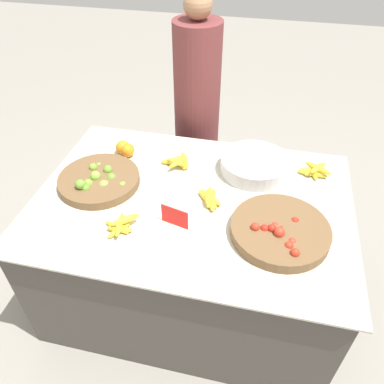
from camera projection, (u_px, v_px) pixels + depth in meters
ground_plane at (192, 287)px, 2.44m from camera, size 12.00×12.00×0.00m
market_table at (192, 248)px, 2.19m from camera, size 1.63×1.14×0.77m
lime_bowl at (99, 180)px, 2.02m from camera, size 0.43×0.43×0.10m
tomato_basket at (279, 231)px, 1.73m from camera, size 0.46×0.46×0.09m
orange_pile at (125, 149)px, 2.22m from camera, size 0.12×0.10×0.08m
metal_bowl at (254, 165)px, 2.09m from camera, size 0.38×0.38×0.09m
price_sign at (175, 217)px, 1.76m from camera, size 0.14×0.04×0.10m
banana_bunch_back_center at (179, 161)px, 2.15m from camera, size 0.18×0.20×0.05m
banana_bunch_front_center at (121, 226)px, 1.75m from camera, size 0.17×0.17×0.06m
banana_bunch_front_left at (314, 171)px, 2.08m from camera, size 0.19×0.14×0.06m
banana_bunch_middle_left at (210, 199)px, 1.91m from camera, size 0.15×0.17×0.05m
vendor_person at (197, 121)px, 2.63m from camera, size 0.31×0.31×1.57m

